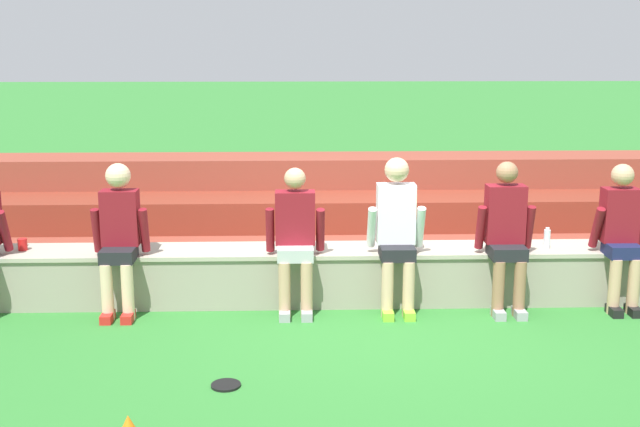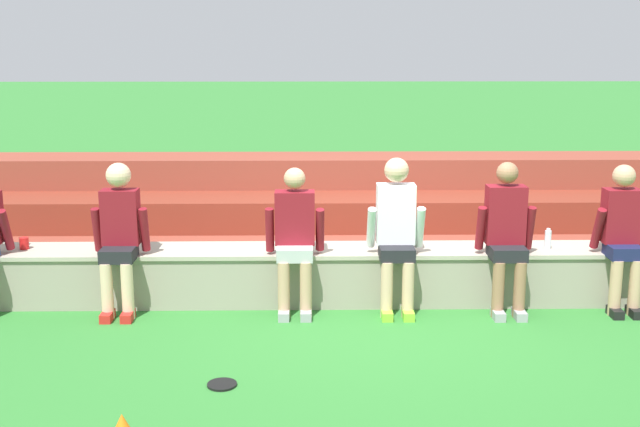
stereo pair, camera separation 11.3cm
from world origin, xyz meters
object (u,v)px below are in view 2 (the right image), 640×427
Objects in this scene: person_left_of_center at (119,233)px; person_far_right at (506,233)px; person_right_of_center at (396,230)px; water_bottle_near_left at (548,239)px; plastic_cup_right_end at (24,243)px; frisbee at (222,385)px; person_rightmost_edge at (622,234)px; person_center at (295,236)px.

person_far_right reaches higher than person_left_of_center.
person_right_of_center reaches higher than person_far_right.
person_far_right is at bearing -0.27° from person_left_of_center.
water_bottle_near_left is (0.46, 0.24, -0.12)m from person_far_right.
water_bottle_near_left is at bearing -0.86° from plastic_cup_right_end.
person_left_of_center is at bearing 123.42° from frisbee.
water_bottle_near_left is at bearing 3.23° from person_left_of_center.
person_right_of_center is 2.34m from frisbee.
plastic_cup_right_end is at bearing 136.73° from frisbee.
water_bottle_near_left is 5.03m from plastic_cup_right_end.
water_bottle_near_left is (-0.62, 0.23, -0.11)m from person_rightmost_edge.
person_center reaches higher than plastic_cup_right_end.
person_center is 0.94× the size of person_right_of_center.
person_right_of_center is (0.94, 0.00, 0.05)m from person_center.
person_far_right is 4.58m from plastic_cup_right_end.
person_right_of_center reaches higher than person_rightmost_edge.
person_rightmost_edge is at bearing -0.02° from person_center.
person_center is at bearing -0.03° from person_left_of_center.
person_far_right is (3.57, -0.02, -0.01)m from person_left_of_center.
person_center is 1.96m from person_far_right.
person_far_right is (1.02, -0.02, -0.03)m from person_right_of_center.
water_bottle_near_left is (1.49, 0.22, -0.16)m from person_right_of_center.
person_rightmost_edge reaches higher than water_bottle_near_left.
person_right_of_center is at bearing 179.85° from person_rightmost_edge.
person_left_of_center is 12.39× the size of plastic_cup_right_end.
person_right_of_center is 1.51m from water_bottle_near_left.
person_left_of_center reaches higher than water_bottle_near_left.
plastic_cup_right_end is (-5.03, 0.08, -0.04)m from water_bottle_near_left.
water_bottle_near_left reaches higher than frisbee.
person_left_of_center reaches higher than plastic_cup_right_end.
frisbee is (1.10, -1.66, -0.75)m from person_left_of_center.
person_left_of_center is at bearing -176.77° from water_bottle_near_left.
person_rightmost_edge is at bearing -3.09° from plastic_cup_right_end.
person_center is 0.94m from person_right_of_center.
water_bottle_near_left reaches higher than plastic_cup_right_end.
person_rightmost_edge reaches higher than plastic_cup_right_end.
person_left_of_center reaches higher than frisbee.
person_rightmost_edge is 6.22× the size of frisbee.
person_center is 2.63m from plastic_cup_right_end.
plastic_cup_right_end is (-2.61, 0.30, -0.14)m from person_center.
person_left_of_center is 1.00× the size of person_far_right.
plastic_cup_right_end is 0.51× the size of frisbee.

